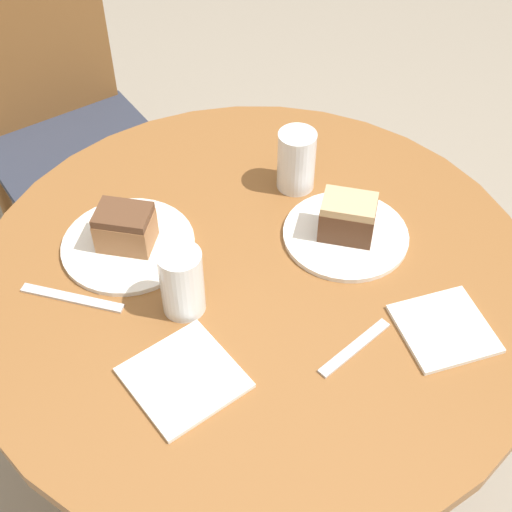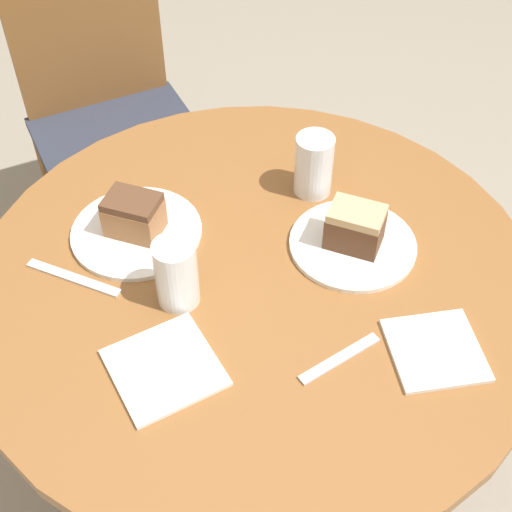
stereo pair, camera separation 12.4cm
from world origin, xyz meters
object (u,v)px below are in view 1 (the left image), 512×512
(plate_near, at_px, (128,245))
(glass_lemonade, at_px, (296,163))
(chair, at_px, (69,131))
(cake_slice_far, at_px, (347,216))
(glass_water, at_px, (182,285))
(cake_slice_near, at_px, (125,228))
(plate_far, at_px, (345,234))

(plate_near, relative_size, glass_lemonade, 1.94)
(chair, height_order, cake_slice_far, chair)
(chair, distance_m, plate_near, 0.75)
(plate_near, height_order, cake_slice_far, cake_slice_far)
(chair, xyz_separation_m, glass_water, (-0.03, -0.89, 0.28))
(plate_near, bearing_deg, cake_slice_near, 0.00)
(plate_near, height_order, cake_slice_near, cake_slice_near)
(chair, bearing_deg, plate_near, -101.72)
(chair, height_order, glass_water, chair)
(glass_water, bearing_deg, plate_far, 3.16)
(glass_lemonade, bearing_deg, plate_near, -178.86)
(cake_slice_far, bearing_deg, glass_water, -176.84)
(plate_far, bearing_deg, cake_slice_far, 0.00)
(glass_lemonade, bearing_deg, cake_slice_near, -178.86)
(cake_slice_near, xyz_separation_m, glass_lemonade, (0.36, 0.01, 0.01))
(plate_far, distance_m, glass_lemonade, 0.18)
(plate_near, bearing_deg, plate_far, -23.65)
(glass_water, bearing_deg, glass_lemonade, 29.94)
(chair, relative_size, cake_slice_far, 7.94)
(plate_far, height_order, cake_slice_far, cake_slice_far)
(plate_far, xyz_separation_m, cake_slice_near, (-0.37, 0.16, 0.04))
(chair, xyz_separation_m, plate_near, (-0.06, -0.71, 0.23))
(chair, distance_m, glass_water, 0.93)
(chair, distance_m, glass_lemonade, 0.81)
(plate_near, xyz_separation_m, cake_slice_far, (0.37, -0.16, 0.05))
(cake_slice_far, relative_size, glass_water, 0.94)
(cake_slice_far, bearing_deg, plate_near, 156.35)
(plate_far, xyz_separation_m, glass_lemonade, (-0.01, 0.17, 0.05))
(cake_slice_near, bearing_deg, glass_water, -79.36)
(chair, height_order, cake_slice_near, chair)
(plate_near, relative_size, cake_slice_near, 2.00)
(plate_far, relative_size, cake_slice_far, 1.93)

